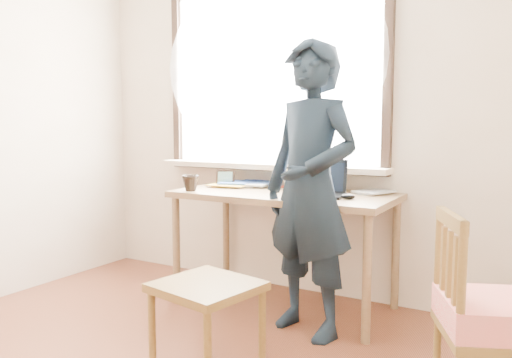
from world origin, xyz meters
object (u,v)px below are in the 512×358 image
Objects in this scene: work_chair at (207,297)px; side_chair at (489,317)px; laptop at (319,187)px; person at (310,189)px; mug_white at (292,182)px; desk at (284,204)px; mug_dark at (191,183)px.

side_chair is at bearing 9.74° from work_chair.
laptop is 0.22× the size of person.
person is (0.38, -0.54, 0.03)m from mug_white.
desk is 2.77× the size of work_chair.
person reaches higher than side_chair.
desk is 0.50m from person.
mug_white reaches higher than work_chair.
mug_white is at bearing 41.09° from mug_dark.
laptop reaches higher than work_chair.
desk is 3.95× the size of laptop.
mug_white is at bearing 142.89° from side_chair.
mug_dark is 1.14m from work_chair.
desk is 1.10m from work_chair.
person reaches higher than work_chair.
person is at bearing -44.39° from desk.
person is (0.07, -0.30, 0.02)m from laptop.
laptop is 0.70× the size of work_chair.
desk is at bearing 152.20° from person.
desk is 0.25m from mug_white.
person reaches higher than laptop.
laptop reaches higher than mug_dark.
mug_white is 0.14× the size of side_chair.
laptop is 3.05× the size of mug_white.
mug_white is at bearing 141.60° from person.
laptop is 0.31m from person.
laptop reaches higher than desk.
mug_dark is 0.13× the size of side_chair.
desk is 1.60m from side_chair.
desk is 1.66× the size of side_chair.
mug_dark is (-0.59, -0.26, 0.13)m from desk.
mug_white is 1.05× the size of mug_dark.
mug_dark is (-0.85, -0.23, -0.00)m from laptop.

